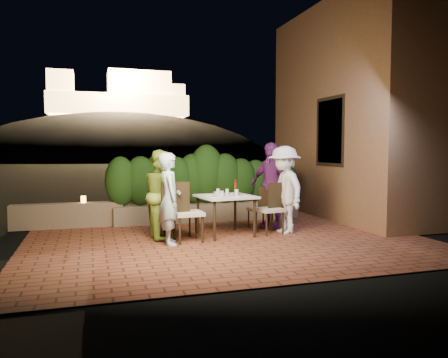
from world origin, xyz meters
name	(u,v)px	position (x,y,z in m)	size (l,w,h in m)	color
ground	(232,243)	(0.00, 0.00, -0.02)	(400.00, 400.00, 0.00)	black
terrace_floor	(224,240)	(0.00, 0.50, -0.07)	(7.00, 6.00, 0.15)	brown
building_wall	(349,112)	(3.60, 2.00, 2.50)	(1.60, 5.00, 5.00)	#8E5E38
window_pane	(331,132)	(2.82, 1.50, 2.00)	(0.08, 1.00, 1.40)	black
window_frame	(331,132)	(2.81, 1.50, 2.00)	(0.06, 1.15, 1.55)	black
planter	(209,212)	(0.20, 2.30, 0.20)	(4.20, 0.55, 0.40)	brown
hedge	(208,178)	(0.20, 2.30, 0.95)	(4.00, 0.70, 1.10)	#18380F
parapet	(68,215)	(-2.80, 2.30, 0.25)	(2.20, 0.30, 0.50)	brown
hill	(120,186)	(2.00, 60.00, -4.00)	(52.00, 40.00, 22.00)	black
fortress	(118,89)	(2.00, 60.00, 10.50)	(26.00, 8.00, 8.00)	#FFCC7A
dining_table	(226,215)	(0.06, 0.57, 0.38)	(0.96, 0.96, 0.75)	white
plate_nw	(217,197)	(-0.18, 0.33, 0.76)	(0.20, 0.20, 0.01)	white
plate_sw	(208,195)	(-0.22, 0.76, 0.76)	(0.22, 0.22, 0.01)	white
plate_ne	(245,195)	(0.39, 0.41, 0.76)	(0.20, 0.20, 0.01)	white
plate_se	(232,193)	(0.28, 0.85, 0.76)	(0.23, 0.23, 0.01)	white
plate_centre	(224,195)	(0.04, 0.58, 0.76)	(0.23, 0.23, 0.01)	white
plate_front	(237,197)	(0.18, 0.26, 0.76)	(0.20, 0.20, 0.01)	white
glass_nw	(222,194)	(-0.06, 0.42, 0.80)	(0.06, 0.06, 0.11)	silver
glass_sw	(218,192)	(-0.03, 0.76, 0.81)	(0.07, 0.07, 0.11)	silver
glass_ne	(237,192)	(0.25, 0.49, 0.81)	(0.07, 0.07, 0.12)	silver
glass_se	(227,191)	(0.15, 0.75, 0.80)	(0.06, 0.06, 0.11)	silver
beer_bottle	(236,187)	(0.27, 0.62, 0.90)	(0.06, 0.06, 0.30)	#501E0D
bowl	(218,193)	(0.01, 0.86, 0.77)	(0.17, 0.17, 0.04)	white
chair_left_front	(188,212)	(-0.73, 0.22, 0.52)	(0.49, 0.49, 1.05)	black
chair_left_back	(177,213)	(-0.83, 0.70, 0.43)	(0.40, 0.40, 0.87)	black
chair_right_front	(270,208)	(0.91, 0.47, 0.49)	(0.45, 0.45, 0.97)	black
chair_right_back	(259,208)	(0.88, 0.94, 0.43)	(0.40, 0.40, 0.86)	black
diner_blue	(170,199)	(-1.07, 0.11, 0.78)	(0.57, 0.37, 1.55)	silver
diner_green	(162,194)	(-1.12, 0.67, 0.80)	(0.78, 0.61, 1.60)	#98C03C
diner_white	(284,190)	(1.20, 0.45, 0.84)	(1.08, 0.62, 1.67)	white
diner_purple	(271,185)	(1.17, 1.01, 0.87)	(1.02, 0.43, 1.75)	#6C2776
parapet_lamp	(83,199)	(-2.48, 2.30, 0.57)	(0.10, 0.10, 0.14)	orange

